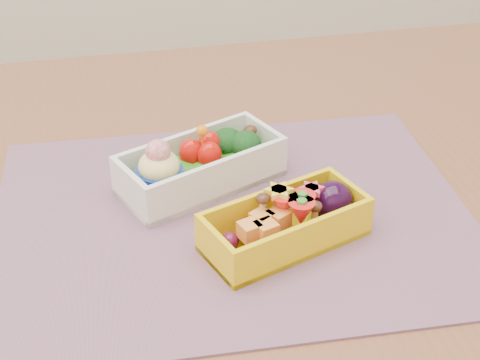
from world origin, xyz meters
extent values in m
cube|color=brown|center=(0.00, 0.00, 0.73)|extent=(1.20, 0.80, 0.04)
cylinder|color=brown|center=(0.54, 0.34, 0.35)|extent=(0.06, 0.06, 0.71)
cube|color=#865C6D|center=(0.00, -0.04, 0.75)|extent=(0.48, 0.38, 0.00)
cube|color=silver|center=(-0.02, 0.03, 0.78)|extent=(0.18, 0.13, 0.04)
ellipsoid|color=green|center=(-0.02, 0.03, 0.77)|extent=(0.17, 0.12, 0.02)
cylinder|color=navy|center=(-0.07, 0.00, 0.77)|extent=(0.05, 0.05, 0.03)
sphere|color=red|center=(-0.07, 0.00, 0.81)|extent=(0.02, 0.02, 0.02)
ellipsoid|color=#C10F07|center=(-0.03, 0.03, 0.79)|extent=(0.03, 0.02, 0.03)
ellipsoid|color=#C10F07|center=(-0.01, 0.02, 0.79)|extent=(0.03, 0.02, 0.03)
ellipsoid|color=#C10F07|center=(-0.01, 0.04, 0.79)|extent=(0.03, 0.02, 0.03)
sphere|color=orange|center=(-0.02, 0.03, 0.81)|extent=(0.01, 0.01, 0.01)
ellipsoid|color=black|center=(0.01, 0.05, 0.79)|extent=(0.03, 0.03, 0.03)
ellipsoid|color=black|center=(0.03, 0.04, 0.79)|extent=(0.03, 0.03, 0.03)
ellipsoid|color=#3F2111|center=(0.04, 0.06, 0.79)|extent=(0.01, 0.01, 0.01)
cube|color=yellow|center=(0.04, -0.09, 0.77)|extent=(0.17, 0.11, 0.04)
ellipsoid|color=#57102D|center=(0.01, -0.10, 0.77)|extent=(0.09, 0.06, 0.02)
cube|color=orange|center=(0.02, -0.09, 0.78)|extent=(0.05, 0.04, 0.02)
cone|color=red|center=(0.04, -0.08, 0.79)|extent=(0.03, 0.03, 0.03)
cone|color=red|center=(0.05, -0.08, 0.79)|extent=(0.03, 0.03, 0.03)
cone|color=red|center=(0.05, -0.09, 0.79)|extent=(0.03, 0.03, 0.03)
cylinder|color=yellow|center=(0.03, -0.07, 0.80)|extent=(0.03, 0.03, 0.01)
cylinder|color=#E53F5B|center=(0.07, -0.07, 0.80)|extent=(0.03, 0.03, 0.01)
ellipsoid|color=#3F2111|center=(0.02, -0.08, 0.78)|extent=(0.01, 0.01, 0.01)
ellipsoid|color=#3F2111|center=(0.06, -0.09, 0.78)|extent=(0.01, 0.01, 0.01)
ellipsoid|color=black|center=(0.09, -0.07, 0.78)|extent=(0.04, 0.04, 0.04)
camera|label=1|loc=(-0.12, -0.60, 1.17)|focal=53.78mm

